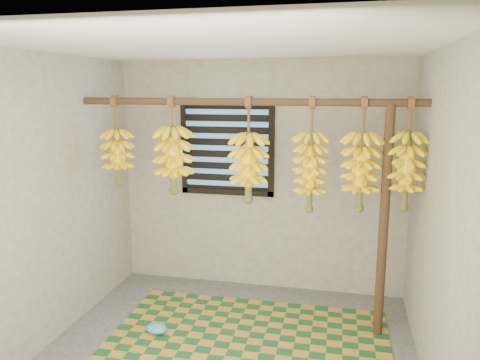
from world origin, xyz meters
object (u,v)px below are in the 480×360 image
(woven_mat, at_px, (244,351))
(plastic_bag, at_px, (156,329))
(banana_bunch_c, at_px, (248,168))
(banana_bunch_e, at_px, (361,172))
(banana_bunch_a, at_px, (118,157))
(banana_bunch_b, at_px, (173,160))
(support_post, at_px, (384,224))
(banana_bunch_f, at_px, (406,171))
(banana_bunch_d, at_px, (310,172))

(woven_mat, relative_size, plastic_bag, 11.92)
(banana_bunch_c, xyz_separation_m, banana_bunch_e, (0.95, 0.00, -0.00))
(plastic_bag, relative_size, banana_bunch_e, 0.21)
(banana_bunch_a, bearing_deg, banana_bunch_c, -0.00)
(banana_bunch_b, distance_m, banana_bunch_e, 1.65)
(support_post, relative_size, banana_bunch_c, 2.17)
(support_post, xyz_separation_m, banana_bunch_e, (-0.21, 0.00, 0.43))
(banana_bunch_c, distance_m, banana_bunch_f, 1.31)
(banana_bunch_d, height_order, banana_bunch_e, same)
(banana_bunch_d, bearing_deg, support_post, 0.00)
(banana_bunch_b, relative_size, banana_bunch_e, 0.92)
(plastic_bag, distance_m, banana_bunch_b, 1.49)
(woven_mat, height_order, banana_bunch_d, banana_bunch_d)
(plastic_bag, height_order, banana_bunch_a, banana_bunch_a)
(support_post, bearing_deg, banana_bunch_f, -0.00)
(support_post, distance_m, banana_bunch_f, 0.48)
(plastic_bag, distance_m, banana_bunch_c, 1.62)
(support_post, height_order, banana_bunch_a, banana_bunch_a)
(banana_bunch_c, relative_size, banana_bunch_d, 0.94)
(plastic_bag, relative_size, banana_bunch_b, 0.23)
(banana_bunch_f, bearing_deg, banana_bunch_d, 180.00)
(banana_bunch_a, distance_m, banana_bunch_c, 1.24)
(banana_bunch_a, bearing_deg, plastic_bag, -40.17)
(plastic_bag, xyz_separation_m, banana_bunch_c, (0.73, 0.43, 1.38))
(banana_bunch_b, relative_size, banana_bunch_f, 0.95)
(support_post, xyz_separation_m, banana_bunch_b, (-1.85, 0.00, 0.48))
(woven_mat, bearing_deg, banana_bunch_a, 157.56)
(banana_bunch_b, xyz_separation_m, banana_bunch_e, (1.65, 0.00, -0.05))
(banana_bunch_b, bearing_deg, banana_bunch_a, 180.00)
(support_post, bearing_deg, banana_bunch_d, 180.00)
(woven_mat, distance_m, banana_bunch_a, 2.06)
(banana_bunch_d, bearing_deg, banana_bunch_b, 180.00)
(banana_bunch_b, xyz_separation_m, banana_bunch_c, (0.69, -0.00, -0.05))
(plastic_bag, distance_m, banana_bunch_f, 2.51)
(plastic_bag, height_order, banana_bunch_f, banana_bunch_f)
(plastic_bag, bearing_deg, banana_bunch_c, 30.77)
(plastic_bag, bearing_deg, support_post, 12.94)
(woven_mat, xyz_separation_m, banana_bunch_b, (-0.77, 0.54, 1.48))
(support_post, xyz_separation_m, banana_bunch_f, (0.15, -0.00, 0.46))
(banana_bunch_b, relative_size, banana_bunch_c, 0.95)
(plastic_bag, height_order, banana_bunch_e, banana_bunch_e)
(woven_mat, relative_size, banana_bunch_c, 2.57)
(plastic_bag, bearing_deg, banana_bunch_f, 12.01)
(banana_bunch_a, height_order, banana_bunch_d, same)
(plastic_bag, relative_size, banana_bunch_d, 0.20)
(banana_bunch_a, bearing_deg, banana_bunch_e, -0.00)
(woven_mat, xyz_separation_m, banana_bunch_a, (-1.32, 0.54, 1.49))
(banana_bunch_d, bearing_deg, banana_bunch_a, 180.00)
(banana_bunch_a, xyz_separation_m, banana_bunch_c, (1.24, -0.00, -0.06))
(banana_bunch_d, xyz_separation_m, banana_bunch_f, (0.77, -0.00, 0.04))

